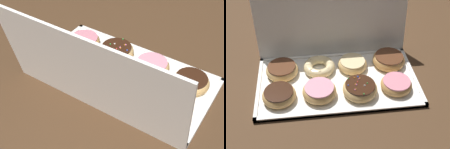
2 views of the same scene
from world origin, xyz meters
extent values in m
plane|color=#4C331E|center=(0.00, 0.00, 0.00)|extent=(3.00, 3.00, 0.00)
cube|color=white|center=(0.00, 0.00, 0.01)|extent=(0.57, 0.30, 0.01)
cube|color=white|center=(0.00, -0.15, 0.01)|extent=(0.57, 0.01, 0.01)
cube|color=white|center=(0.00, 0.15, 0.01)|extent=(0.57, 0.01, 0.01)
cube|color=white|center=(-0.28, 0.00, 0.01)|extent=(0.01, 0.30, 0.01)
cube|color=white|center=(0.28, 0.00, 0.01)|extent=(0.01, 0.30, 0.01)
cube|color=white|center=(0.00, 0.18, 0.14)|extent=(0.57, 0.06, 0.28)
torus|color=tan|center=(-0.20, -0.07, 0.03)|extent=(0.11, 0.11, 0.04)
cylinder|color=#381E11|center=(-0.20, -0.07, 0.04)|extent=(0.10, 0.10, 0.01)
torus|color=tan|center=(-0.07, -0.06, 0.03)|extent=(0.11, 0.11, 0.04)
cylinder|color=pink|center=(-0.07, -0.06, 0.05)|extent=(0.10, 0.10, 0.01)
torus|color=#E5B770|center=(0.07, -0.07, 0.03)|extent=(0.12, 0.12, 0.04)
cylinder|color=#381E11|center=(0.07, -0.07, 0.05)|extent=(0.10, 0.10, 0.01)
sphere|color=green|center=(0.03, -0.04, 0.05)|extent=(0.01, 0.01, 0.01)
sphere|color=blue|center=(0.03, -0.07, 0.05)|extent=(0.01, 0.01, 0.01)
sphere|color=orange|center=(0.05, -0.04, 0.05)|extent=(0.01, 0.01, 0.01)
sphere|color=green|center=(0.09, -0.07, 0.05)|extent=(0.00, 0.00, 0.00)
sphere|color=pink|center=(0.07, -0.04, 0.05)|extent=(0.01, 0.01, 0.01)
sphere|color=red|center=(0.06, -0.06, 0.05)|extent=(0.00, 0.00, 0.00)
sphere|color=white|center=(0.08, -0.08, 0.05)|extent=(0.01, 0.01, 0.01)
sphere|color=orange|center=(0.05, -0.09, 0.05)|extent=(0.00, 0.00, 0.00)
sphere|color=orange|center=(0.05, -0.07, 0.05)|extent=(0.00, 0.00, 0.00)
sphere|color=blue|center=(0.07, -0.03, 0.05)|extent=(0.01, 0.01, 0.01)
sphere|color=orange|center=(0.07, -0.04, 0.05)|extent=(0.01, 0.01, 0.01)
sphere|color=green|center=(0.07, -0.11, 0.05)|extent=(0.01, 0.01, 0.01)
sphere|color=pink|center=(0.06, -0.07, 0.05)|extent=(0.01, 0.01, 0.01)
sphere|color=pink|center=(0.05, -0.09, 0.05)|extent=(0.01, 0.01, 0.01)
torus|color=tan|center=(0.20, -0.06, 0.03)|extent=(0.11, 0.11, 0.03)
cylinder|color=pink|center=(0.20, -0.06, 0.04)|extent=(0.09, 0.09, 0.01)
torus|color=#E5B770|center=(-0.20, 0.06, 0.03)|extent=(0.12, 0.12, 0.04)
cylinder|color=#59331E|center=(-0.20, 0.06, 0.04)|extent=(0.10, 0.10, 0.01)
torus|color=beige|center=(-0.06, 0.07, 0.03)|extent=(0.11, 0.11, 0.03)
sphere|color=beige|center=(-0.02, 0.07, 0.04)|extent=(0.02, 0.02, 0.02)
sphere|color=beige|center=(-0.03, 0.10, 0.04)|extent=(0.02, 0.02, 0.02)
sphere|color=beige|center=(-0.06, 0.11, 0.04)|extent=(0.02, 0.02, 0.02)
sphere|color=beige|center=(-0.09, 0.10, 0.04)|extent=(0.02, 0.02, 0.02)
sphere|color=beige|center=(-0.10, 0.07, 0.04)|extent=(0.02, 0.02, 0.02)
sphere|color=beige|center=(-0.09, 0.04, 0.04)|extent=(0.02, 0.02, 0.02)
sphere|color=beige|center=(-0.06, 0.03, 0.04)|extent=(0.02, 0.02, 0.02)
sphere|color=beige|center=(-0.03, 0.04, 0.04)|extent=(0.02, 0.02, 0.02)
torus|color=#E5B770|center=(0.06, 0.06, 0.03)|extent=(0.11, 0.11, 0.03)
cylinder|color=beige|center=(0.06, 0.06, 0.04)|extent=(0.09, 0.09, 0.01)
torus|color=tan|center=(0.20, 0.07, 0.03)|extent=(0.12, 0.12, 0.04)
cylinder|color=#59331E|center=(0.20, 0.07, 0.05)|extent=(0.11, 0.11, 0.01)
camera|label=1|loc=(-0.38, 0.66, 0.69)|focal=51.30mm
camera|label=2|loc=(-0.09, -0.75, 0.72)|focal=46.37mm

